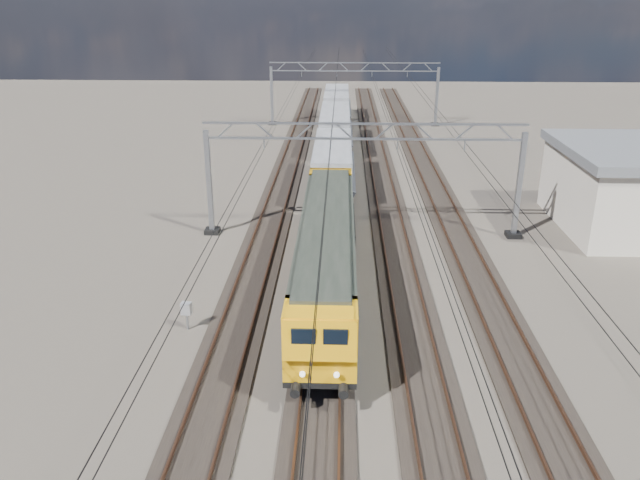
{
  "coord_description": "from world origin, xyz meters",
  "views": [
    {
      "loc": [
        -1.32,
        -32.89,
        14.13
      ],
      "look_at": [
        -2.38,
        -3.07,
        2.4
      ],
      "focal_mm": 35.0,
      "sensor_mm": 36.0,
      "label": 1
    }
  ],
  "objects_px": {
    "hopper_wagon_mid": "(335,126)",
    "trackside_cabinet": "(186,309)",
    "hopper_wagon_lead": "(333,163)",
    "catenary_gantry_far": "(354,91)",
    "catenary_gantry_mid": "(363,175)",
    "hopper_wagon_third": "(337,103)",
    "locomotive": "(327,249)"
  },
  "relations": [
    {
      "from": "hopper_wagon_third",
      "to": "trackside_cabinet",
      "type": "relative_size",
      "value": 9.7
    },
    {
      "from": "hopper_wagon_lead",
      "to": "locomotive",
      "type": "bearing_deg",
      "value": -90.0
    },
    {
      "from": "catenary_gantry_mid",
      "to": "hopper_wagon_third",
      "type": "relative_size",
      "value": 1.53
    },
    {
      "from": "catenary_gantry_mid",
      "to": "trackside_cabinet",
      "type": "xyz_separation_m",
      "value": [
        -8.2,
        -12.26,
        -2.88
      ]
    },
    {
      "from": "locomotive",
      "to": "hopper_wagon_mid",
      "type": "xyz_separation_m",
      "value": [
        -0.0,
        31.9,
        -0.09
      ]
    },
    {
      "from": "hopper_wagon_lead",
      "to": "hopper_wagon_third",
      "type": "relative_size",
      "value": 1.0
    },
    {
      "from": "hopper_wagon_mid",
      "to": "hopper_wagon_third",
      "type": "bearing_deg",
      "value": 90.0
    },
    {
      "from": "hopper_wagon_lead",
      "to": "hopper_wagon_mid",
      "type": "relative_size",
      "value": 1.0
    },
    {
      "from": "locomotive",
      "to": "hopper_wagon_third",
      "type": "distance_m",
      "value": 46.1
    },
    {
      "from": "hopper_wagon_lead",
      "to": "trackside_cabinet",
      "type": "distance_m",
      "value": 22.74
    },
    {
      "from": "hopper_wagon_lead",
      "to": "trackside_cabinet",
      "type": "height_order",
      "value": "hopper_wagon_lead"
    },
    {
      "from": "hopper_wagon_mid",
      "to": "hopper_wagon_third",
      "type": "distance_m",
      "value": 14.2
    },
    {
      "from": "hopper_wagon_lead",
      "to": "hopper_wagon_mid",
      "type": "xyz_separation_m",
      "value": [
        0.0,
        14.2,
        0.0
      ]
    },
    {
      "from": "hopper_wagon_mid",
      "to": "hopper_wagon_third",
      "type": "xyz_separation_m",
      "value": [
        0.0,
        14.2,
        0.0
      ]
    },
    {
      "from": "hopper_wagon_lead",
      "to": "hopper_wagon_mid",
      "type": "distance_m",
      "value": 14.2
    },
    {
      "from": "trackside_cabinet",
      "to": "hopper_wagon_third",
      "type": "bearing_deg",
      "value": 89.64
    },
    {
      "from": "catenary_gantry_far",
      "to": "hopper_wagon_mid",
      "type": "height_order",
      "value": "catenary_gantry_far"
    },
    {
      "from": "locomotive",
      "to": "hopper_wagon_mid",
      "type": "bearing_deg",
      "value": 90.0
    },
    {
      "from": "catenary_gantry_mid",
      "to": "hopper_wagon_lead",
      "type": "xyz_separation_m",
      "value": [
        -2.0,
        9.59,
        -1.67
      ]
    },
    {
      "from": "locomotive",
      "to": "trackside_cabinet",
      "type": "xyz_separation_m",
      "value": [
        -6.2,
        -4.15,
        -1.3
      ]
    },
    {
      "from": "catenary_gantry_mid",
      "to": "locomotive",
      "type": "xyz_separation_m",
      "value": [
        -2.0,
        -8.11,
        -1.58
      ]
    },
    {
      "from": "catenary_gantry_far",
      "to": "hopper_wagon_mid",
      "type": "bearing_deg",
      "value": -99.3
    },
    {
      "from": "catenary_gantry_far",
      "to": "hopper_wagon_lead",
      "type": "relative_size",
      "value": 1.53
    },
    {
      "from": "locomotive",
      "to": "trackside_cabinet",
      "type": "relative_size",
      "value": 15.74
    },
    {
      "from": "catenary_gantry_mid",
      "to": "hopper_wagon_mid",
      "type": "xyz_separation_m",
      "value": [
        -2.0,
        23.79,
        -1.67
      ]
    },
    {
      "from": "catenary_gantry_mid",
      "to": "hopper_wagon_third",
      "type": "height_order",
      "value": "catenary_gantry_mid"
    },
    {
      "from": "catenary_gantry_far",
      "to": "hopper_wagon_lead",
      "type": "xyz_separation_m",
      "value": [
        -2.0,
        -26.41,
        -1.67
      ]
    },
    {
      "from": "catenary_gantry_far",
      "to": "hopper_wagon_third",
      "type": "distance_m",
      "value": 3.28
    },
    {
      "from": "catenary_gantry_far",
      "to": "hopper_wagon_lead",
      "type": "bearing_deg",
      "value": -94.33
    },
    {
      "from": "catenary_gantry_far",
      "to": "hopper_wagon_third",
      "type": "xyz_separation_m",
      "value": [
        -2.0,
        1.99,
        -1.67
      ]
    },
    {
      "from": "locomotive",
      "to": "hopper_wagon_third",
      "type": "xyz_separation_m",
      "value": [
        -0.0,
        46.1,
        -0.09
      ]
    },
    {
      "from": "hopper_wagon_mid",
      "to": "trackside_cabinet",
      "type": "bearing_deg",
      "value": -99.75
    }
  ]
}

